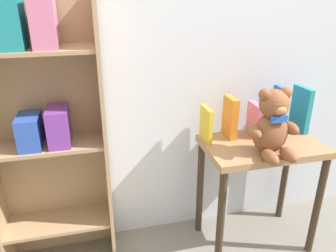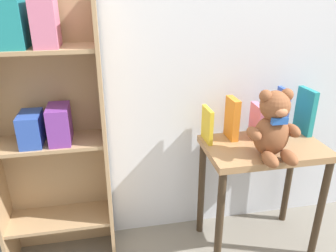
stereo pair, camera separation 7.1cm
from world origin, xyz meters
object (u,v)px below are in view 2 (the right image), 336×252
(teddy_bear, at_px, (273,127))
(book_standing_orange, at_px, (232,118))
(display_table, at_px, (262,165))
(book_standing_teal, at_px, (305,111))
(bookshelf_side, at_px, (47,121))
(book_standing_pink, at_px, (257,121))
(book_standing_yellow, at_px, (207,125))
(book_standing_blue, at_px, (282,112))

(teddy_bear, distance_m, book_standing_orange, 0.27)
(display_table, bearing_deg, book_standing_teal, 21.60)
(teddy_bear, bearing_deg, book_standing_orange, 115.33)
(bookshelf_side, bearing_deg, book_standing_pink, -1.73)
(book_standing_orange, relative_size, book_standing_teal, 0.88)
(teddy_bear, bearing_deg, book_standing_teal, 35.83)
(book_standing_teal, bearing_deg, bookshelf_side, 175.78)
(display_table, xyz_separation_m, book_standing_teal, (0.29, 0.11, 0.25))
(book_standing_orange, distance_m, book_standing_teal, 0.43)
(bookshelf_side, distance_m, book_standing_teal, 1.38)
(bookshelf_side, height_order, book_standing_orange, bookshelf_side)
(book_standing_yellow, distance_m, book_standing_pink, 0.29)
(bookshelf_side, xyz_separation_m, book_standing_orange, (0.96, -0.02, -0.05))
(bookshelf_side, height_order, book_standing_blue, bookshelf_side)
(book_standing_blue, xyz_separation_m, book_standing_teal, (0.14, -0.00, -0.00))
(display_table, relative_size, teddy_bear, 1.93)
(bookshelf_side, height_order, book_standing_teal, bookshelf_side)
(book_standing_teal, bearing_deg, book_standing_pink, 177.12)
(display_table, bearing_deg, book_standing_blue, 39.15)
(book_standing_yellow, relative_size, book_standing_orange, 0.81)
(teddy_bear, height_order, book_standing_yellow, teddy_bear)
(book_standing_yellow, distance_m, book_standing_blue, 0.43)
(book_standing_blue, bearing_deg, book_standing_yellow, -178.98)
(display_table, distance_m, book_standing_blue, 0.31)
(display_table, xyz_separation_m, book_standing_yellow, (-0.29, 0.11, 0.21))
(bookshelf_side, distance_m, display_table, 1.14)
(book_standing_yellow, xyz_separation_m, book_standing_blue, (0.43, 0.00, 0.04))
(book_standing_pink, height_order, book_standing_teal, book_standing_teal)
(display_table, bearing_deg, book_standing_yellow, 158.61)
(book_standing_yellow, height_order, book_standing_blue, book_standing_blue)
(bookshelf_side, relative_size, teddy_bear, 4.23)
(book_standing_orange, bearing_deg, book_standing_yellow, -176.17)
(bookshelf_side, xyz_separation_m, teddy_bear, (1.07, -0.26, -0.01))
(display_table, distance_m, teddy_bear, 0.30)
(bookshelf_side, bearing_deg, book_standing_orange, -1.34)
(bookshelf_side, xyz_separation_m, display_table, (1.10, -0.15, -0.28))
(bookshelf_side, height_order, book_standing_pink, bookshelf_side)
(book_standing_orange, distance_m, book_standing_blue, 0.29)
(book_standing_pink, bearing_deg, book_standing_teal, 2.04)
(display_table, bearing_deg, bookshelf_side, 172.41)
(display_table, height_order, book_standing_orange, book_standing_orange)
(book_standing_yellow, height_order, book_standing_pink, same)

